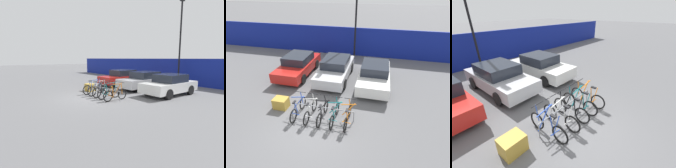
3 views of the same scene
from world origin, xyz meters
The scene contains 12 objects.
ground_plane centered at (0.00, 0.00, 0.00)m, with size 120.00×120.00×0.00m, color #59595B.
hoarding_wall centered at (0.00, 9.50, 1.21)m, with size 36.00×0.16×2.41m, color navy.
bike_rack centered at (0.19, 0.68, 0.47)m, with size 2.96×0.04×0.57m.
bicycle_blue centered at (-1.01, 0.53, 0.38)m, with size 0.68×1.71×1.05m.
bicycle_white centered at (-0.38, 0.53, 0.38)m, with size 0.68×1.71×1.05m.
bicycle_black centered at (0.21, 0.53, 0.38)m, with size 0.68×1.71×1.05m.
bicycle_teal centered at (0.79, 0.53, 0.38)m, with size 0.68×1.71×1.05m.
bicycle_orange centered at (1.40, 0.53, 0.38)m, with size 0.68×1.71×1.05m.
car_silver centered at (-0.26, 4.76, 0.69)m, with size 1.91×4.36×1.40m.
car_white centered at (2.30, 4.44, 0.69)m, with size 1.91×4.15×1.40m.
lamp_post centered at (0.39, 8.50, 4.08)m, with size 0.24×0.44×7.44m.
cargo_crate centered at (-2.13, 0.86, 0.28)m, with size 0.70×0.56×0.55m, color #B28C33.
Camera 3 is at (-3.58, -2.29, 3.76)m, focal length 24.00 mm.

